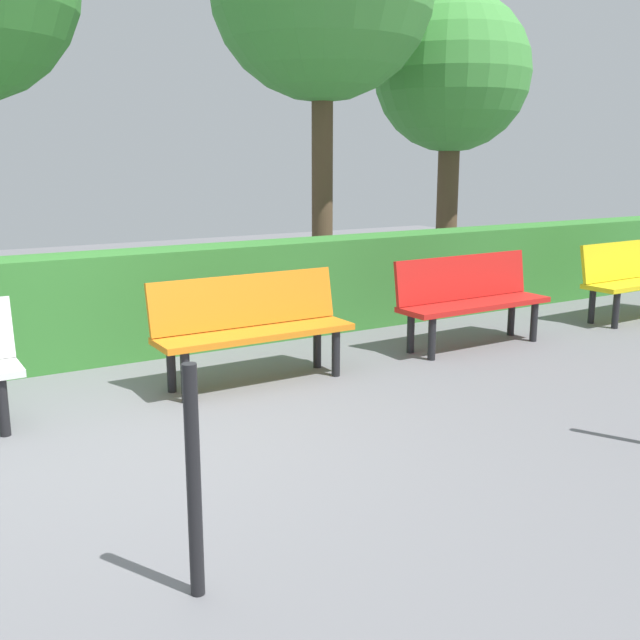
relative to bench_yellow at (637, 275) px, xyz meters
name	(u,v)px	position (x,y,z in m)	size (l,w,h in m)	color
ground_plane	(131,442)	(6.02, 0.78, -0.48)	(22.23, 22.23, 0.00)	slate
bench_yellow	(637,275)	(0.00, 0.00, 0.00)	(1.61, 0.52, 0.86)	yellow
bench_red	(470,296)	(2.46, -0.01, 0.00)	(1.61, 0.48, 0.86)	red
bench_orange	(252,323)	(4.77, -0.02, 0.00)	(1.62, 0.47, 0.86)	orange
hedge_row	(180,299)	(4.89, -1.31, 0.00)	(18.23, 0.52, 0.96)	#387F33
tree_near	(452,75)	(-0.07, -3.35, 2.44)	(2.24, 2.24, 4.08)	brown
railing_post_far	(194,483)	(6.28, 2.58, 0.02)	(0.06, 0.06, 1.00)	black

